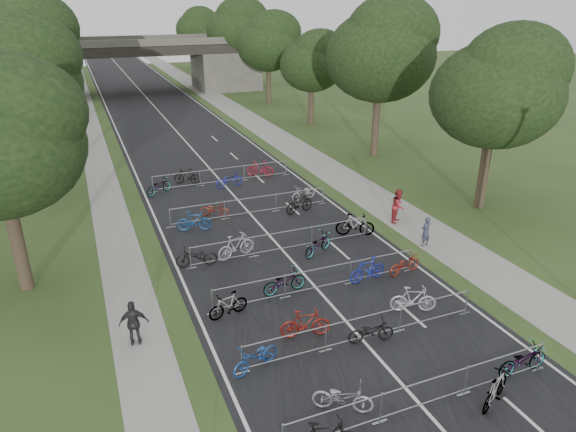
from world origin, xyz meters
The scene contains 50 objects.
road centered at (0.00, 50.00, 0.01)m, with size 11.00×140.00×0.01m, color black.
sidewalk_right centered at (8.00, 50.00, 0.01)m, with size 3.00×140.00×0.01m, color gray.
sidewalk_left centered at (-7.50, 50.00, 0.01)m, with size 2.00×140.00×0.01m, color gray.
lane_markings centered at (0.00, 50.00, 0.00)m, with size 0.12×140.00×0.00m, color silver.
overpass_bridge centered at (0.00, 65.00, 3.53)m, with size 31.00×8.00×7.05m.
tree_right_0 centered at (13.11, 15.93, 6.92)m, with size 7.17×7.17×10.93m.
tree_left_1 centered at (-11.39, 27.93, 7.30)m, with size 7.56×7.56×11.53m.
tree_right_1 centered at (13.11, 27.93, 7.90)m, with size 8.18×8.18×12.47m.
tree_left_2 centered at (-11.39, 39.93, 8.12)m, with size 8.40×8.40×12.81m.
tree_right_2 centered at (13.11, 39.93, 5.95)m, with size 6.16×6.16×9.39m.
tree_left_3 centered at (-11.39, 51.93, 6.49)m, with size 6.72×6.72×10.25m.
tree_right_3 centered at (13.11, 51.93, 6.92)m, with size 7.17×7.17×10.93m.
tree_left_4 centered at (-11.39, 63.93, 7.30)m, with size 7.56×7.56×11.53m.
tree_right_4 centered at (13.11, 63.93, 7.90)m, with size 8.18×8.18×12.47m.
tree_left_5 centered at (-11.39, 75.93, 8.12)m, with size 8.40×8.40×12.81m.
tree_right_5 centered at (13.11, 75.93, 5.95)m, with size 6.16×6.16×9.39m.
tree_left_6 centered at (-11.39, 87.93, 6.49)m, with size 6.72×6.72×10.25m.
tree_right_6 centered at (13.11, 87.93, 6.92)m, with size 7.17×7.17×10.93m.
barrier_row_1 centered at (0.00, 3.60, 0.55)m, with size 9.70×0.08×1.10m.
barrier_row_2 centered at (0.00, 7.20, 0.55)m, with size 9.70×0.08×1.10m.
barrier_row_3 centered at (0.00, 11.00, 0.55)m, with size 9.70×0.08×1.10m.
barrier_row_4 centered at (0.00, 15.00, 0.55)m, with size 9.70×0.08×1.10m.
barrier_row_5 centered at (0.00, 20.00, 0.55)m, with size 9.70×0.08×1.10m.
barrier_row_6 centered at (0.00, 26.00, 0.55)m, with size 9.70×0.08×1.10m.
bike_5 centered at (-2.32, 4.47, 0.49)m, with size 0.65×1.86×0.98m, color gray.
bike_6 centered at (2.10, 2.94, 0.54)m, with size 0.50×1.78×1.07m, color #94969B.
bike_7 centered at (3.96, 3.71, 0.51)m, with size 0.67×1.93×1.02m, color #94969B.
bike_8 centered at (-4.11, 7.21, 0.49)m, with size 0.65×1.86×0.98m, color navy.
bike_9 centered at (-1.85, 8.24, 0.57)m, with size 0.53×1.88×1.13m, color maroon.
bike_10 centered at (0.21, 7.06, 0.45)m, with size 0.60×1.72×0.90m, color black.
bike_11 centered at (2.77, 8.14, 0.55)m, with size 0.52×1.83×1.10m, color #B3B4BC.
bike_12 centered at (-4.08, 10.60, 0.51)m, with size 0.48×1.69×1.01m, color #94969B.
bike_13 centered at (-1.40, 11.40, 0.51)m, with size 0.68×1.94×1.02m, color #94969B.
bike_14 centered at (2.33, 10.92, 0.56)m, with size 0.52×1.85×1.11m, color navy.
bike_15 centered at (4.23, 10.87, 0.47)m, with size 0.62×1.79×0.94m, color maroon.
bike_16 centered at (-4.30, 15.07, 0.50)m, with size 0.67×1.92×1.01m, color black.
bike_17 centered at (-2.33, 15.26, 0.60)m, with size 0.57×2.01×1.21m, color #A09EA6.
bike_18 centered at (1.44, 14.11, 0.52)m, with size 0.69×1.98×1.04m, color #94969B.
bike_19 centered at (4.15, 15.28, 0.61)m, with size 0.57×2.03×1.22m, color #94969B.
bike_20 centered at (-3.48, 19.10, 0.55)m, with size 0.52×1.83×1.10m, color navy.
bike_21 centered at (-1.98, 20.56, 0.44)m, with size 0.58×1.66×0.87m, color maroon.
bike_22 centered at (2.70, 19.24, 0.57)m, with size 0.53×1.89×1.14m, color black.
bike_23 centered at (3.78, 21.05, 0.47)m, with size 0.63×1.80×0.94m, color #AFAFB7.
bike_24 centered at (-4.30, 25.57, 0.51)m, with size 0.68×1.94×1.02m, color #94969B.
bike_25 centered at (-2.22, 26.80, 0.54)m, with size 0.51×1.80×1.08m, color black.
bike_26 centered at (0.20, 25.12, 0.50)m, with size 0.67×1.91×1.00m, color navy.
bike_27 centered at (2.84, 26.40, 0.57)m, with size 0.54×1.90×1.14m, color maroon.
pedestrian_a centered at (6.80, 12.86, 0.78)m, with size 0.57×0.37×1.55m, color #2E3146.
pedestrian_b centered at (7.24, 15.96, 0.95)m, with size 0.92×0.72×1.90m, color maroon.
pedestrian_c centered at (-7.65, 10.17, 0.88)m, with size 1.03×0.43×1.76m, color #232426.
Camera 1 is at (-8.40, -6.01, 11.46)m, focal length 32.00 mm.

